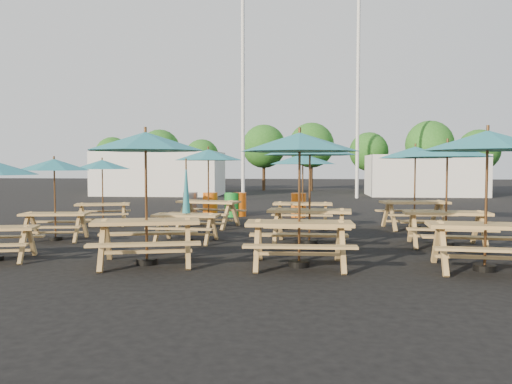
# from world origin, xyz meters

# --- Properties ---
(ground) EXTENTS (120.00, 120.00, 0.00)m
(ground) POSITION_xyz_m (0.00, 0.00, 0.00)
(ground) COLOR black
(ground) RESTS_ON ground
(picnic_unit_1) EXTENTS (2.10, 2.10, 2.10)m
(picnic_unit_1) POSITION_xyz_m (-4.84, -1.64, 1.81)
(picnic_unit_1) COLOR tan
(picnic_unit_1) RESTS_ON ground
(picnic_unit_2) EXTENTS (2.32, 2.32, 2.12)m
(picnic_unit_2) POSITION_xyz_m (-4.91, 1.51, 1.83)
(picnic_unit_2) COLOR tan
(picnic_unit_2) RESTS_ON ground
(picnic_unit_3) EXTENTS (2.76, 2.76, 2.58)m
(picnic_unit_3) POSITION_xyz_m (-1.52, -4.44, 2.22)
(picnic_unit_3) COLOR tan
(picnic_unit_3) RESTS_ON ground
(picnic_unit_4) EXTENTS (1.72, 1.52, 2.09)m
(picnic_unit_4) POSITION_xyz_m (-1.43, -1.60, 0.86)
(picnic_unit_4) COLOR tan
(picnic_unit_4) RESTS_ON ground
(picnic_unit_5) EXTENTS (2.61, 2.61, 2.44)m
(picnic_unit_5) POSITION_xyz_m (-1.49, 1.50, 2.10)
(picnic_unit_5) COLOR tan
(picnic_unit_5) RESTS_ON ground
(picnic_unit_6) EXTENTS (2.30, 2.30, 2.55)m
(picnic_unit_6) POSITION_xyz_m (1.42, -4.37, 2.20)
(picnic_unit_6) COLOR tan
(picnic_unit_6) RESTS_ON ground
(picnic_unit_7) EXTENTS (2.40, 2.40, 2.54)m
(picnic_unit_7) POSITION_xyz_m (1.62, -1.65, 2.19)
(picnic_unit_7) COLOR tan
(picnic_unit_7) RESTS_ON ground
(picnic_unit_8) EXTENTS (2.05, 2.05, 2.30)m
(picnic_unit_8) POSITION_xyz_m (1.43, 1.64, 1.98)
(picnic_unit_8) COLOR tan
(picnic_unit_8) RESTS_ON ground
(picnic_unit_9) EXTENTS (2.43, 2.43, 2.56)m
(picnic_unit_9) POSITION_xyz_m (4.77, -4.41, 2.21)
(picnic_unit_9) COLOR tan
(picnic_unit_9) RESTS_ON ground
(picnic_unit_10) EXTENTS (2.35, 2.35, 2.47)m
(picnic_unit_10) POSITION_xyz_m (4.83, -1.63, 2.13)
(picnic_unit_10) COLOR tan
(picnic_unit_10) RESTS_ON ground
(picnic_unit_11) EXTENTS (2.46, 2.46, 2.51)m
(picnic_unit_11) POSITION_xyz_m (4.80, 1.67, 2.16)
(picnic_unit_11) COLOR tan
(picnic_unit_11) RESTS_ON ground
(waste_bin_0) EXTENTS (0.56, 0.56, 0.89)m
(waste_bin_0) POSITION_xyz_m (-2.89, 4.97, 0.45)
(waste_bin_0) COLOR gray
(waste_bin_0) RESTS_ON ground
(waste_bin_1) EXTENTS (0.56, 0.56, 0.89)m
(waste_bin_1) POSITION_xyz_m (-2.08, 4.80, 0.45)
(waste_bin_1) COLOR orange
(waste_bin_1) RESTS_ON ground
(waste_bin_2) EXTENTS (0.56, 0.56, 0.89)m
(waste_bin_2) POSITION_xyz_m (-1.00, 4.91, 0.45)
(waste_bin_2) COLOR orange
(waste_bin_2) RESTS_ON ground
(waste_bin_3) EXTENTS (0.56, 0.56, 0.89)m
(waste_bin_3) POSITION_xyz_m (-1.24, 4.72, 0.45)
(waste_bin_3) COLOR #198A2A
(waste_bin_3) RESTS_ON ground
(waste_bin_4) EXTENTS (0.56, 0.56, 0.89)m
(waste_bin_4) POSITION_xyz_m (1.26, 4.80, 0.45)
(waste_bin_4) COLOR orange
(waste_bin_4) RESTS_ON ground
(mast_0) EXTENTS (0.20, 0.20, 12.00)m
(mast_0) POSITION_xyz_m (-2.00, 14.00, 6.00)
(mast_0) COLOR silver
(mast_0) RESTS_ON ground
(mast_1) EXTENTS (0.20, 0.20, 12.00)m
(mast_1) POSITION_xyz_m (4.50, 16.00, 6.00)
(mast_1) COLOR silver
(mast_1) RESTS_ON ground
(event_tent_0) EXTENTS (8.00, 4.00, 2.80)m
(event_tent_0) POSITION_xyz_m (-8.00, 18.00, 1.40)
(event_tent_0) COLOR silver
(event_tent_0) RESTS_ON ground
(event_tent_1) EXTENTS (7.00, 4.00, 2.60)m
(event_tent_1) POSITION_xyz_m (9.00, 19.00, 1.30)
(event_tent_1) COLOR silver
(event_tent_1) RESTS_ON ground
(tree_0) EXTENTS (2.80, 2.80, 4.24)m
(tree_0) POSITION_xyz_m (-14.07, 25.25, 2.83)
(tree_0) COLOR #382314
(tree_0) RESTS_ON ground
(tree_1) EXTENTS (3.11, 3.11, 4.72)m
(tree_1) POSITION_xyz_m (-9.74, 23.90, 3.15)
(tree_1) COLOR #382314
(tree_1) RESTS_ON ground
(tree_2) EXTENTS (2.59, 2.59, 3.93)m
(tree_2) POSITION_xyz_m (-6.39, 23.65, 2.62)
(tree_2) COLOR #382314
(tree_2) RESTS_ON ground
(tree_3) EXTENTS (3.36, 3.36, 5.09)m
(tree_3) POSITION_xyz_m (-1.75, 24.72, 3.41)
(tree_3) COLOR #382314
(tree_3) RESTS_ON ground
(tree_4) EXTENTS (3.41, 3.41, 5.17)m
(tree_4) POSITION_xyz_m (1.90, 24.26, 3.46)
(tree_4) COLOR #382314
(tree_4) RESTS_ON ground
(tree_5) EXTENTS (2.94, 2.94, 4.45)m
(tree_5) POSITION_xyz_m (6.22, 24.67, 2.97)
(tree_5) COLOR #382314
(tree_5) RESTS_ON ground
(tree_6) EXTENTS (3.38, 3.38, 5.13)m
(tree_6) POSITION_xyz_m (10.23, 22.90, 3.43)
(tree_6) COLOR #382314
(tree_6) RESTS_ON ground
(tree_7) EXTENTS (2.95, 2.95, 4.48)m
(tree_7) POSITION_xyz_m (13.63, 22.92, 2.99)
(tree_7) COLOR #382314
(tree_7) RESTS_ON ground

